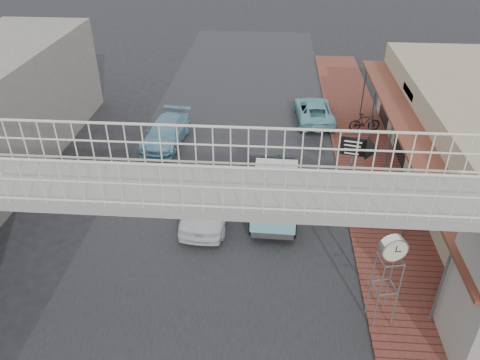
% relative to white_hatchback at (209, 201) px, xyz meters
% --- Properties ---
extents(ground, '(120.00, 120.00, 0.00)m').
position_rel_white_hatchback_xyz_m(ground, '(0.50, -1.86, -0.73)').
color(ground, black).
rests_on(ground, ground).
extents(road_strip, '(10.00, 60.00, 0.01)m').
position_rel_white_hatchback_xyz_m(road_strip, '(0.50, -1.86, -0.73)').
color(road_strip, black).
rests_on(road_strip, ground).
extents(sidewalk, '(3.00, 40.00, 0.10)m').
position_rel_white_hatchback_xyz_m(sidewalk, '(7.00, 1.14, -0.68)').
color(sidewalk, brown).
rests_on(sidewalk, ground).
extents(footbridge, '(16.40, 2.40, 6.34)m').
position_rel_white_hatchback_xyz_m(footbridge, '(0.50, -5.86, 2.44)').
color(footbridge, gray).
rests_on(footbridge, ground).
extents(white_hatchback, '(2.00, 4.40, 1.47)m').
position_rel_white_hatchback_xyz_m(white_hatchback, '(0.00, 0.00, 0.00)').
color(white_hatchback, white).
rests_on(white_hatchback, ground).
extents(dark_sedan, '(1.51, 4.07, 1.33)m').
position_rel_white_hatchback_xyz_m(dark_sedan, '(2.09, 2.44, -0.07)').
color(dark_sedan, black).
rests_on(dark_sedan, ground).
extents(angkot_curb, '(2.21, 4.31, 1.17)m').
position_rel_white_hatchback_xyz_m(angkot_curb, '(4.70, 9.42, -0.15)').
color(angkot_curb, '#68ADB5').
rests_on(angkot_curb, ground).
extents(angkot_far, '(2.19, 4.45, 1.25)m').
position_rel_white_hatchback_xyz_m(angkot_far, '(-2.98, 6.05, -0.11)').
color(angkot_far, '#689BB4').
rests_on(angkot_far, ground).
extents(angkot_van, '(1.86, 3.86, 1.87)m').
position_rel_white_hatchback_xyz_m(angkot_van, '(2.59, 0.18, 0.45)').
color(angkot_van, black).
rests_on(angkot_van, ground).
extents(motorcycle_near, '(1.76, 1.17, 0.87)m').
position_rel_white_hatchback_xyz_m(motorcycle_near, '(6.98, 0.84, -0.20)').
color(motorcycle_near, black).
rests_on(motorcycle_near, sidewalk).
extents(motorcycle_far, '(1.71, 0.70, 1.00)m').
position_rel_white_hatchback_xyz_m(motorcycle_far, '(7.29, 8.04, -0.13)').
color(motorcycle_far, black).
rests_on(motorcycle_far, sidewalk).
extents(street_clock, '(0.81, 0.72, 3.17)m').
position_rel_white_hatchback_xyz_m(street_clock, '(5.80, -4.95, 1.99)').
color(street_clock, '#59595B').
rests_on(street_clock, sidewalk).
extents(arrow_sign, '(1.64, 1.07, 2.72)m').
position_rel_white_hatchback_xyz_m(arrow_sign, '(6.35, 1.80, 1.56)').
color(arrow_sign, '#59595B').
rests_on(arrow_sign, sidewalk).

